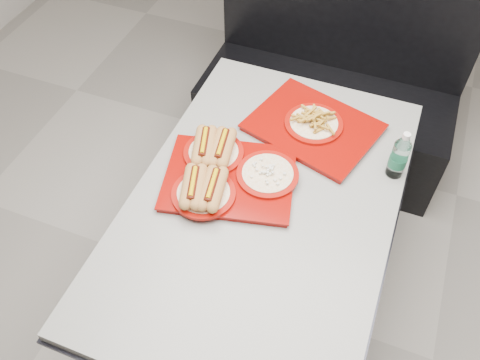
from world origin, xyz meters
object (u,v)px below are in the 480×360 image
at_px(tray_far, 314,125).
at_px(water_bottle, 399,157).
at_px(diner_table, 262,227).
at_px(tray_near, 224,173).
at_px(booth_bench, 330,88).

xyz_separation_m(tray_far, water_bottle, (0.34, -0.11, 0.06)).
bearing_deg(diner_table, tray_far, 80.89).
height_order(diner_table, tray_near, tray_near).
bearing_deg(tray_far, booth_bench, 95.35).
bearing_deg(booth_bench, tray_far, -84.65).
distance_m(diner_table, tray_far, 0.45).
relative_size(booth_bench, tray_near, 2.55).
bearing_deg(tray_near, water_bottle, 24.03).
xyz_separation_m(diner_table, tray_near, (-0.16, 0.04, 0.20)).
distance_m(tray_far, water_bottle, 0.36).
bearing_deg(tray_near, diner_table, -13.25).
distance_m(diner_table, water_bottle, 0.56).
bearing_deg(tray_far, diner_table, -99.11).
height_order(tray_near, tray_far, tray_near).
height_order(diner_table, booth_bench, booth_bench).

